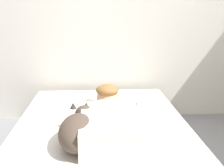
% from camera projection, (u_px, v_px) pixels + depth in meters
% --- Properties ---
extents(back_wall, '(4.42, 0.12, 2.50)m').
position_uv_depth(back_wall, '(122.00, 13.00, 3.10)').
color(back_wall, silver).
rests_on(back_wall, ground).
extents(bed, '(1.43, 2.01, 0.38)m').
position_uv_depth(bed, '(102.00, 145.00, 2.25)').
color(bed, '#4C4742').
rests_on(bed, ground).
extents(pillow, '(0.52, 0.32, 0.11)m').
position_uv_depth(pillow, '(112.00, 97.00, 2.70)').
color(pillow, white).
rests_on(pillow, bed).
extents(person_lying, '(0.43, 0.92, 0.27)m').
position_uv_depth(person_lying, '(110.00, 118.00, 2.03)').
color(person_lying, silver).
rests_on(person_lying, bed).
extents(dog, '(0.26, 0.57, 0.21)m').
position_uv_depth(dog, '(79.00, 129.00, 1.84)').
color(dog, '#4C3D33').
rests_on(dog, bed).
extents(coffee_cup, '(0.12, 0.09, 0.07)m').
position_uv_depth(coffee_cup, '(129.00, 105.00, 2.52)').
color(coffee_cup, '#D84C47').
rests_on(coffee_cup, bed).
extents(cell_phone, '(0.07, 0.14, 0.01)m').
position_uv_depth(cell_phone, '(103.00, 131.00, 2.05)').
color(cell_phone, black).
rests_on(cell_phone, bed).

